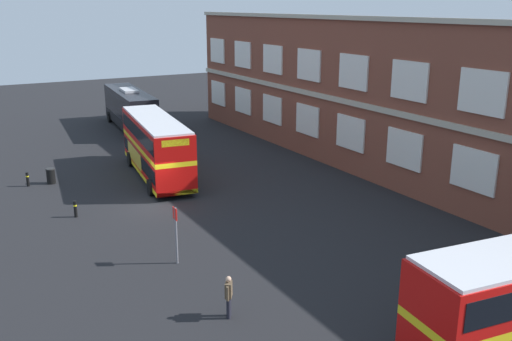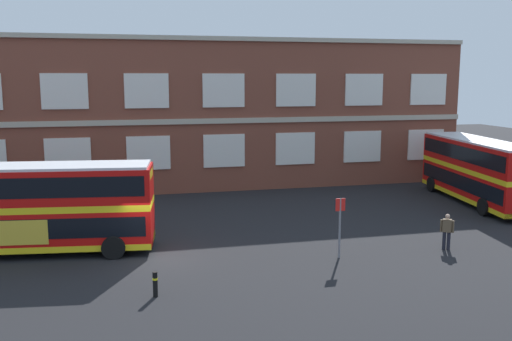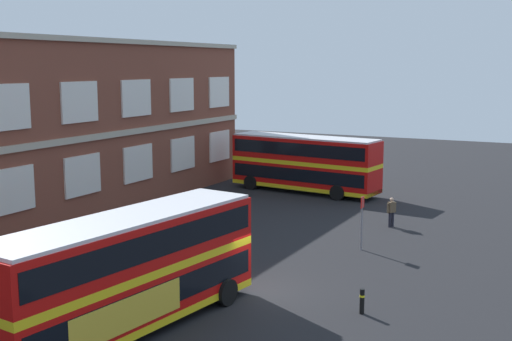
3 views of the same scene
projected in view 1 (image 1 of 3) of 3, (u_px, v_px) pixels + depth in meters
The scene contains 9 objects.
ground_plane at pixel (187, 199), 34.41m from camera, with size 120.00×120.00×0.00m, color black.
brick_terminal_building at pixel (397, 95), 39.97m from camera, with size 46.70×8.19×10.70m.
double_decker_near at pixel (156, 146), 38.28m from camera, with size 11.24×3.97×4.07m.
touring_coach at pixel (130, 109), 53.24m from camera, with size 12.19×3.75×3.80m.
waiting_passenger at pixel (229, 295), 21.12m from camera, with size 0.58×0.46×1.70m.
bus_stand_flag at pixel (176, 230), 25.37m from camera, with size 0.44×0.10×2.70m.
station_litter_bin at pixel (51, 176), 37.19m from camera, with size 0.60×0.60×1.03m.
safety_bollard_west at pixel (28, 179), 36.61m from camera, with size 0.19×0.19×0.95m.
safety_bollard_east at pixel (75, 209), 31.30m from camera, with size 0.19×0.19×0.95m.
Camera 1 is at (30.35, -10.40, 11.39)m, focal length 39.56 mm.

